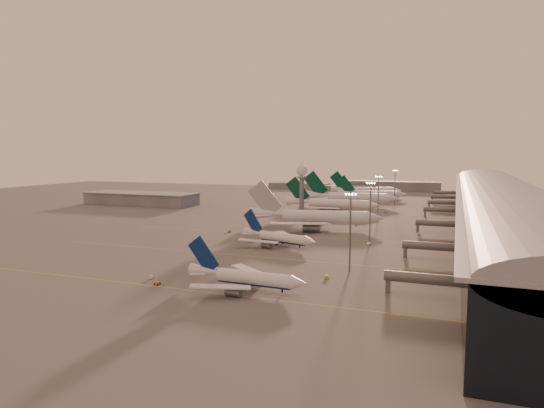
% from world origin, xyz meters
% --- Properties ---
extents(ground, '(700.00, 700.00, 0.00)m').
position_xyz_m(ground, '(0.00, 0.00, 0.00)').
color(ground, '#555252').
rests_on(ground, ground).
extents(taxiway_markings, '(180.00, 185.25, 0.02)m').
position_xyz_m(taxiway_markings, '(30.00, 56.00, 0.01)').
color(taxiway_markings, '#D4C84B').
rests_on(taxiway_markings, ground).
extents(terminal, '(57.00, 362.00, 23.04)m').
position_xyz_m(terminal, '(107.88, 110.09, 10.52)').
color(terminal, black).
rests_on(terminal, ground).
extents(hangar, '(82.00, 27.00, 8.50)m').
position_xyz_m(hangar, '(-120.00, 140.00, 4.32)').
color(hangar, slate).
rests_on(hangar, ground).
extents(radar_tower, '(6.40, 6.40, 31.10)m').
position_xyz_m(radar_tower, '(5.00, 120.00, 20.95)').
color(radar_tower, slate).
rests_on(radar_tower, ground).
extents(mast_a, '(3.60, 0.56, 25.00)m').
position_xyz_m(mast_a, '(58.00, 0.00, 13.74)').
color(mast_a, slate).
rests_on(mast_a, ground).
extents(mast_b, '(3.60, 0.56, 25.00)m').
position_xyz_m(mast_b, '(55.00, 55.00, 13.74)').
color(mast_b, slate).
rests_on(mast_b, ground).
extents(mast_c, '(3.60, 0.56, 25.00)m').
position_xyz_m(mast_c, '(50.00, 110.00, 13.74)').
color(mast_c, slate).
rests_on(mast_c, ground).
extents(mast_d, '(3.60, 0.56, 25.00)m').
position_xyz_m(mast_d, '(48.00, 200.00, 13.74)').
color(mast_d, slate).
rests_on(mast_d, ground).
extents(distant_horizon, '(165.00, 37.50, 9.00)m').
position_xyz_m(distant_horizon, '(2.62, 325.14, 3.89)').
color(distant_horizon, slate).
rests_on(distant_horizon, ground).
extents(narrowbody_near, '(35.37, 28.20, 13.81)m').
position_xyz_m(narrowbody_near, '(36.03, -29.30, 2.80)').
color(narrowbody_near, white).
rests_on(narrowbody_near, ground).
extents(narrowbody_mid, '(34.10, 26.79, 13.75)m').
position_xyz_m(narrowbody_mid, '(22.85, 31.84, 2.78)').
color(narrowbody_mid, white).
rests_on(narrowbody_mid, ground).
extents(widebody_white, '(65.47, 52.01, 23.21)m').
position_xyz_m(widebody_white, '(24.56, 80.17, 4.02)').
color(widebody_white, white).
rests_on(widebody_white, ground).
extents(greentail_a, '(59.83, 48.30, 21.73)m').
position_xyz_m(greentail_a, '(17.45, 143.55, 3.84)').
color(greentail_a, white).
rests_on(greentail_a, ground).
extents(greentail_b, '(66.01, 53.25, 23.97)m').
position_xyz_m(greentail_b, '(20.58, 183.98, 4.23)').
color(greentail_b, white).
rests_on(greentail_b, ground).
extents(greentail_c, '(51.83, 41.23, 19.41)m').
position_xyz_m(greentail_c, '(27.77, 228.64, 3.43)').
color(greentail_c, white).
rests_on(greentail_c, ground).
extents(greentail_d, '(57.00, 45.31, 21.43)m').
position_xyz_m(greentail_d, '(18.68, 255.20, 3.79)').
color(greentail_d, white).
rests_on(greentail_d, ground).
extents(gsv_truck_a, '(5.04, 4.57, 2.03)m').
position_xyz_m(gsv_truck_a, '(5.90, -28.63, 1.04)').
color(gsv_truck_a, white).
rests_on(gsv_truck_a, ground).
extents(gsv_tug_near, '(1.87, 3.05, 0.86)m').
position_xyz_m(gsv_tug_near, '(10.97, -33.72, 0.44)').
color(gsv_tug_near, gold).
rests_on(gsv_tug_near, ground).
extents(gsv_catering_a, '(5.35, 3.79, 4.02)m').
position_xyz_m(gsv_catering_a, '(53.60, -10.24, 2.01)').
color(gsv_catering_a, gold).
rests_on(gsv_catering_a, ground).
extents(gsv_tug_mid, '(3.11, 3.52, 0.86)m').
position_xyz_m(gsv_tug_mid, '(-4.80, 19.77, 0.44)').
color(gsv_tug_mid, gold).
rests_on(gsv_tug_mid, ground).
extents(gsv_truck_b, '(5.25, 3.57, 2.00)m').
position_xyz_m(gsv_truck_b, '(56.81, 44.80, 1.02)').
color(gsv_truck_b, white).
rests_on(gsv_truck_b, ground).
extents(gsv_truck_c, '(5.29, 5.87, 2.36)m').
position_xyz_m(gsv_truck_c, '(-8.95, 54.04, 1.20)').
color(gsv_truck_c, gold).
rests_on(gsv_truck_c, ground).
extents(gsv_catering_b, '(4.58, 2.63, 3.55)m').
position_xyz_m(gsv_catering_b, '(73.15, 77.20, 1.77)').
color(gsv_catering_b, white).
rests_on(gsv_catering_b, ground).
extents(gsv_tug_far, '(3.15, 3.90, 0.97)m').
position_xyz_m(gsv_tug_far, '(11.66, 93.67, 0.50)').
color(gsv_tug_far, white).
rests_on(gsv_tug_far, ground).
extents(gsv_truck_d, '(2.42, 4.95, 1.92)m').
position_xyz_m(gsv_truck_d, '(-15.94, 130.58, 0.98)').
color(gsv_truck_d, '#585B5D').
rests_on(gsv_truck_d, ground).
extents(gsv_tug_hangar, '(3.17, 1.90, 0.91)m').
position_xyz_m(gsv_tug_hangar, '(48.28, 152.06, 0.47)').
color(gsv_tug_hangar, gold).
rests_on(gsv_tug_hangar, ground).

